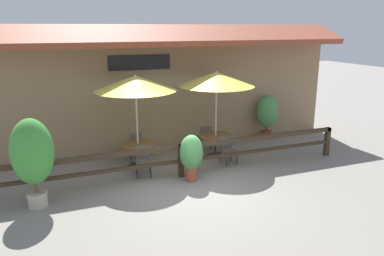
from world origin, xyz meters
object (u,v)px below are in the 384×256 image
Objects in this scene: patio_umbrella_middle at (217,79)px; dining_table_middle at (216,139)px; potted_plant_corner_fern at (191,154)px; patio_umbrella_near at (135,83)px; potted_plant_entrance_palm at (32,155)px; chair_near_wallside at (135,144)px; chair_near_streetside at (143,160)px; chair_middle_wallside at (205,136)px; potted_plant_small_flowering at (267,113)px; dining_table_near at (138,148)px; chair_middle_streetside at (228,149)px.

patio_umbrella_middle is 2.60× the size of dining_table_middle.
patio_umbrella_middle is 2.85m from potted_plant_corner_fern.
potted_plant_entrance_palm is at bearing -148.09° from patio_umbrella_near.
patio_umbrella_middle reaches higher than chair_near_wallside.
potted_plant_corner_fern is (1.09, -1.68, -1.78)m from patio_umbrella_near.
patio_umbrella_near is at bearing 179.46° from dining_table_middle.
potted_plant_corner_fern reaches higher than chair_near_streetside.
chair_middle_wallside is 0.51× the size of potted_plant_small_flowering.
patio_umbrella_near is 2.60× the size of dining_table_near.
chair_middle_streetside is 5.68m from potted_plant_entrance_palm.
dining_table_middle is at bearing 0.00° from patio_umbrella_middle.
chair_middle_streetside is (2.66, -0.79, -2.08)m from patio_umbrella_near.
patio_umbrella_middle reaches higher than chair_middle_wallside.
chair_near_wallside is at bearing 95.70° from chair_near_streetside.
potted_plant_entrance_palm is at bearing -162.10° from patio_umbrella_middle.
dining_table_near is 0.65× the size of potted_plant_small_flowering.
chair_near_wallside is at bearing 41.16° from potted_plant_entrance_palm.
patio_umbrella_near reaches higher than chair_near_wallside.
chair_middle_streetside is (2.70, 0.00, 0.00)m from chair_near_streetside.
dining_table_near is 1.27× the size of chair_middle_wallside.
potted_plant_corner_fern is at bearing -28.12° from chair_near_streetside.
chair_near_wallside is at bearing 144.77° from chair_middle_streetside.
dining_table_near and dining_table_middle have the same top height.
chair_near_wallside is (0.08, 0.79, -2.08)m from patio_umbrella_near.
dining_table_middle is at bearing -155.89° from potted_plant_small_flowering.
dining_table_near is at bearing 20.07° from chair_middle_wallside.
chair_near_wallside is 5.27m from potted_plant_small_flowering.
potted_plant_small_flowering is (2.72, 1.22, -1.56)m from patio_umbrella_middle.
chair_near_wallside is at bearing 84.33° from dining_table_near.
potted_plant_corner_fern is (-1.49, -1.66, -1.78)m from patio_umbrella_middle.
chair_near_wallside is at bearing -175.60° from potted_plant_small_flowering.
chair_near_wallside and chair_middle_streetside have the same top height.
potted_plant_corner_fern is (-1.44, -2.42, 0.30)m from chair_middle_wallside.
patio_umbrella_middle is at bearing 91.72° from chair_middle_streetside.
chair_middle_wallside is at bearing 93.97° from patio_umbrella_middle.
potted_plant_entrance_palm is at bearing -178.50° from potted_plant_corner_fern.
patio_umbrella_near and patio_umbrella_middle have the same top height.
patio_umbrella_near is at bearing 159.70° from chair_middle_streetside.
patio_umbrella_near is 1.30× the size of potted_plant_entrance_palm.
chair_near_wallside is (0.08, 0.79, -0.10)m from dining_table_near.
potted_plant_entrance_palm reaches higher than dining_table_near.
chair_near_streetside and chair_middle_wallside have the same top height.
patio_umbrella_near is at bearing 79.36° from chair_near_wallside.
dining_table_middle is 0.77m from chair_middle_wallside.
chair_middle_wallside is at bearing 25.06° from potted_plant_entrance_palm.
chair_near_wallside is at bearing 2.61° from chair_middle_wallside.
chair_middle_streetside reaches higher than dining_table_near.
dining_table_near is 2.02m from potted_plant_corner_fern.
potted_plant_small_flowering is at bearing -166.92° from chair_middle_wallside.
dining_table_near is at bearing 97.00° from chair_near_streetside.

